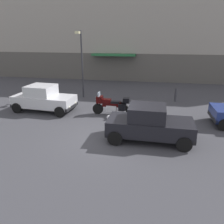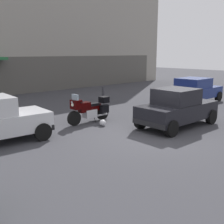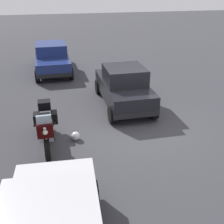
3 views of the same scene
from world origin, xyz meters
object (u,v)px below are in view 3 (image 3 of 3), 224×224
object	(u,v)px
car_hatchback_near	(124,86)
car_sedan_far	(52,57)
motorcycle	(46,126)
helmet	(76,136)

from	to	relation	value
car_hatchback_near	car_sedan_far	world-z (taller)	car_hatchback_near
motorcycle	car_hatchback_near	distance (m)	3.85
helmet	car_hatchback_near	bearing A→B (deg)	-43.99
helmet	car_sedan_far	size ratio (longest dim) A/B	0.06
helmet	car_hatchback_near	xyz separation A→B (m)	(2.28, -2.20, 0.67)
helmet	car_hatchback_near	size ratio (longest dim) A/B	0.07
motorcycle	car_sedan_far	size ratio (longest dim) A/B	0.49
car_sedan_far	helmet	bearing A→B (deg)	-177.45
car_hatchback_near	car_sedan_far	bearing A→B (deg)	26.39
motorcycle	car_sedan_far	bearing A→B (deg)	176.50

